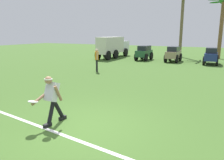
{
  "coord_description": "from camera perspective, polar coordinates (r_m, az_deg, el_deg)",
  "views": [
    {
      "loc": [
        3.34,
        -4.73,
        2.59
      ],
      "look_at": [
        -0.27,
        2.24,
        0.9
      ],
      "focal_mm": 35.0,
      "sensor_mm": 36.0,
      "label": 1
    }
  ],
  "objects": [
    {
      "name": "parked_car_slot_a",
      "position": [
        21.75,
        8.38,
        7.14
      ],
      "size": [
        1.21,
        2.37,
        1.4
      ],
      "color": "#235133",
      "rests_on": "ground_plane"
    },
    {
      "name": "parked_car_slot_c",
      "position": [
        20.35,
        24.49,
        5.85
      ],
      "size": [
        1.22,
        2.38,
        1.4
      ],
      "color": "navy",
      "rests_on": "ground_plane"
    },
    {
      "name": "parked_car_slot_b",
      "position": [
        21.06,
        15.75,
        6.66
      ],
      "size": [
        1.21,
        2.37,
        1.4
      ],
      "color": "#998466",
      "rests_on": "ground_plane"
    },
    {
      "name": "frisbee_in_flight",
      "position": [
        6.27,
        -19.93,
        -5.34
      ],
      "size": [
        0.32,
        0.32,
        0.07
      ],
      "color": "white"
    },
    {
      "name": "box_truck",
      "position": [
        23.58,
        0.28,
        8.84
      ],
      "size": [
        1.42,
        5.91,
        2.2
      ],
      "color": "silver",
      "rests_on": "ground_plane"
    },
    {
      "name": "field_line_paint",
      "position": [
        5.84,
        -11.31,
        -14.38
      ],
      "size": [
        24.17,
        3.1,
        0.01
      ],
      "primitive_type": "cube",
      "rotation": [
        0.0,
        0.0,
        -0.12
      ],
      "color": "white",
      "rests_on": "ground_plane"
    },
    {
      "name": "palm_tree_far_left",
      "position": [
        25.57,
        17.82,
        15.14
      ],
      "size": [
        3.24,
        3.4,
        6.83
      ],
      "color": "brown",
      "rests_on": "ground_plane"
    },
    {
      "name": "palm_tree_left_of_centre",
      "position": [
        25.15,
        26.76,
        13.11
      ],
      "size": [
        3.4,
        3.27,
        6.03
      ],
      "color": "brown",
      "rests_on": "ground_plane"
    },
    {
      "name": "ground_plane",
      "position": [
        6.34,
        -7.32,
        -12.06
      ],
      "size": [
        80.0,
        80.0,
        0.0
      ],
      "primitive_type": "plane",
      "color": "#406528"
    },
    {
      "name": "teammate_near_sideline",
      "position": [
        14.95,
        -4.02,
        5.78
      ],
      "size": [
        0.37,
        0.43,
        1.56
      ],
      "color": "black",
      "rests_on": "ground_plane"
    },
    {
      "name": "frisbee_thrower",
      "position": [
        6.44,
        -15.42,
        -4.42
      ],
      "size": [
        0.49,
        1.08,
        1.43
      ],
      "color": "black",
      "rests_on": "ground_plane"
    }
  ]
}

